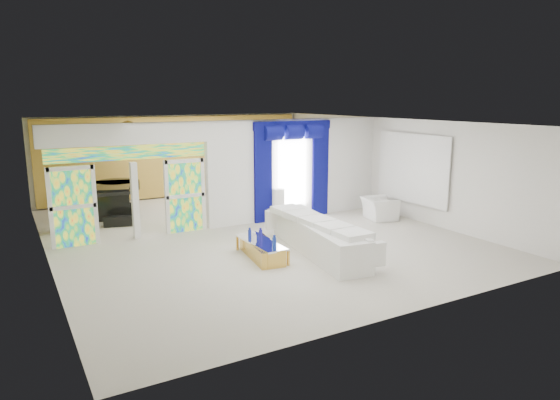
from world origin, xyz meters
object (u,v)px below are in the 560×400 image
white_sofa (318,238)px  grand_piano (107,200)px  coffee_table (262,250)px  armchair (379,208)px  console_table (287,214)px

white_sofa → grand_piano: 7.42m
coffee_table → grand_piano: 6.59m
armchair → console_table: bearing=78.9°
white_sofa → armchair: white_sofa is taller
white_sofa → armchair: 3.94m
armchair → grand_piano: 8.45m
console_table → coffee_table: bearing=-129.7°
white_sofa → coffee_table: white_sofa is taller
armchair → coffee_table: bearing=122.5°
armchair → grand_piano: bearing=71.3°
white_sofa → console_table: 3.22m
grand_piano → white_sofa: bearing=-45.5°
coffee_table → white_sofa: bearing=-12.5°
white_sofa → coffee_table: size_ratio=2.26×
white_sofa → coffee_table: 1.39m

